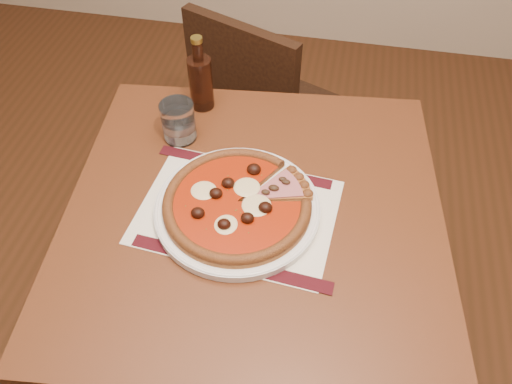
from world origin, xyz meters
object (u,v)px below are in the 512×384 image
water_glass (178,121)px  bottle (201,81)px  plate (237,209)px  table (254,236)px  pizza (237,203)px  chair_far (258,106)px

water_glass → bottle: bearing=80.1°
plate → table: bearing=27.1°
pizza → table: bearing=27.2°
chair_far → bottle: size_ratio=4.20×
plate → pizza: (-0.00, -0.00, 0.02)m
table → pizza: size_ratio=2.85×
chair_far → plate: (0.09, -0.69, 0.29)m
chair_far → water_glass: (-0.10, -0.48, 0.33)m
plate → pizza: pizza is taller
table → pizza: 0.14m
table → plate: size_ratio=2.54×
table → chair_far: chair_far is taller
bottle → table: bearing=-57.5°
water_glass → chair_far: bearing=78.7°
table → water_glass: 0.32m
chair_far → water_glass: 0.59m
chair_far → water_glass: bearing=101.2°
pizza → water_glass: size_ratio=3.19×
chair_far → plate: 0.75m
table → water_glass: water_glass is taller
plate → water_glass: 0.28m
plate → chair_far: bearing=97.5°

